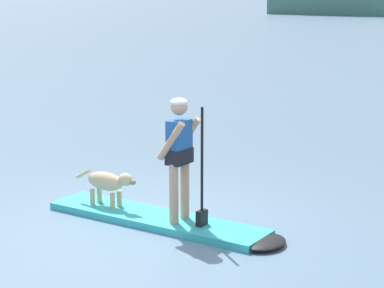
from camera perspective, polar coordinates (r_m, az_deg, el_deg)
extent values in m
plane|color=slate|center=(9.99, -2.81, -6.14)|extent=(400.00, 400.00, 0.00)
cube|color=#33B2BF|center=(9.98, -2.81, -5.87)|extent=(3.28, 0.92, 0.10)
ellipsoid|color=black|center=(9.17, 5.51, -7.60)|extent=(0.60, 0.71, 0.10)
cylinder|color=tan|center=(9.74, -0.56, -3.54)|extent=(0.12, 0.12, 0.80)
cylinder|color=tan|center=(9.53, -1.43, -3.91)|extent=(0.12, 0.12, 0.80)
cube|color=black|center=(9.51, -1.00, -0.94)|extent=(0.24, 0.37, 0.20)
cube|color=#2659A5|center=(9.46, -1.00, 0.23)|extent=(0.22, 0.35, 0.56)
sphere|color=tan|center=(9.38, -1.01, 2.92)|extent=(0.22, 0.22, 0.22)
ellipsoid|color=white|center=(9.37, -1.02, 3.28)|extent=(0.23, 0.23, 0.11)
cylinder|color=tan|center=(9.61, -0.37, 0.63)|extent=(0.42, 0.12, 0.54)
cylinder|color=tan|center=(9.30, -1.66, 0.23)|extent=(0.42, 0.12, 0.54)
cylinder|color=black|center=(9.35, 0.78, -1.82)|extent=(0.04, 0.04, 1.56)
cube|color=black|center=(9.54, 0.77, -5.78)|extent=(0.09, 0.18, 0.20)
ellipsoid|color=#CCB78C|center=(10.38, -6.77, -2.90)|extent=(0.62, 0.26, 0.26)
ellipsoid|color=#CCB78C|center=(10.13, -5.19, -2.78)|extent=(0.23, 0.17, 0.18)
ellipsoid|color=gray|center=(10.07, -4.69, -2.98)|extent=(0.13, 0.09, 0.08)
cylinder|color=#CCB78C|center=(10.62, -8.47, -2.31)|extent=(0.27, 0.07, 0.18)
cylinder|color=#CCB78C|center=(10.39, -5.69, -4.23)|extent=(0.07, 0.07, 0.22)
cylinder|color=#CCB78C|center=(10.27, -6.22, -4.44)|extent=(0.07, 0.07, 0.22)
cylinder|color=#CCB78C|center=(10.61, -7.24, -3.91)|extent=(0.07, 0.07, 0.22)
cylinder|color=#CCB78C|center=(10.50, -7.78, -4.10)|extent=(0.07, 0.07, 0.22)
cube|color=#3F7266|center=(73.14, 10.94, 10.62)|extent=(12.50, 3.78, 1.92)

